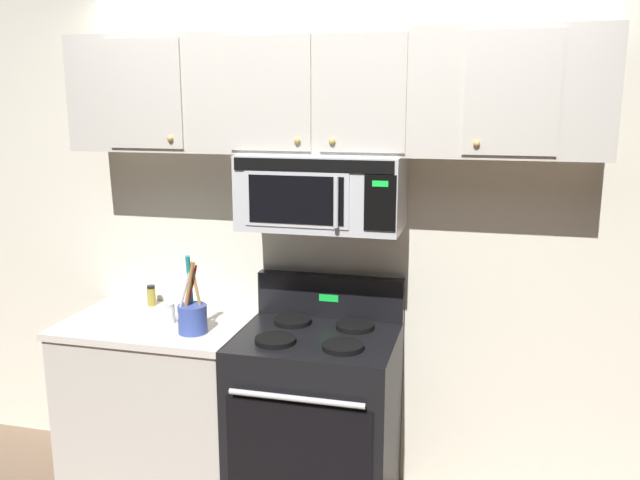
% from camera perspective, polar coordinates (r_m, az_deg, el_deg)
% --- Properties ---
extents(back_wall, '(5.20, 0.10, 2.70)m').
position_cam_1_polar(back_wall, '(3.39, 1.24, 1.03)').
color(back_wall, silver).
rests_on(back_wall, ground_plane).
extents(stove_range, '(0.76, 0.69, 1.12)m').
position_cam_1_polar(stove_range, '(3.34, -0.29, -15.18)').
color(stove_range, black).
rests_on(stove_range, ground_plane).
extents(over_range_microwave, '(0.76, 0.43, 0.35)m').
position_cam_1_polar(over_range_microwave, '(3.11, 0.22, 4.24)').
color(over_range_microwave, '#B7BABF').
extents(upper_cabinets, '(2.50, 0.36, 0.55)m').
position_cam_1_polar(upper_cabinets, '(3.11, 0.38, 12.54)').
color(upper_cabinets, '#BCB7AD').
extents(counter_segment, '(0.93, 0.65, 0.90)m').
position_cam_1_polar(counter_segment, '(3.64, -13.56, -13.47)').
color(counter_segment, '#BCB7AD').
rests_on(counter_segment, ground_plane).
extents(utensil_crock_blue, '(0.14, 0.14, 0.38)m').
position_cam_1_polar(utensil_crock_blue, '(3.23, -11.00, -6.42)').
color(utensil_crock_blue, '#384C9E').
rests_on(utensil_crock_blue, counter_segment).
extents(salt_shaker, '(0.05, 0.05, 0.10)m').
position_cam_1_polar(salt_shaker, '(3.40, -12.84, -6.20)').
color(salt_shaker, white).
rests_on(salt_shaker, counter_segment).
extents(spice_jar, '(0.05, 0.05, 0.11)m').
position_cam_1_polar(spice_jar, '(3.70, -14.39, -4.68)').
color(spice_jar, olive).
rests_on(spice_jar, counter_segment).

